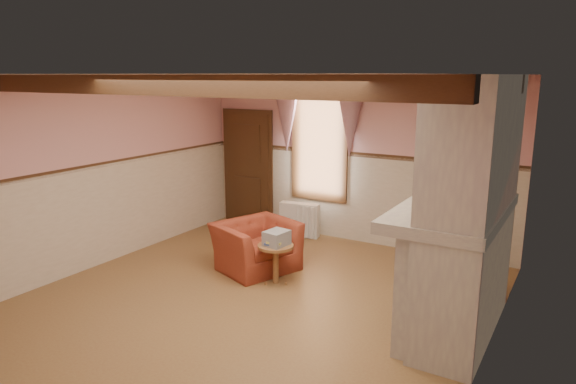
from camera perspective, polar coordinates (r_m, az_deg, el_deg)
The scene contains 26 objects.
floor at distance 6.61m, azimuth -4.12°, elevation -12.18°, with size 5.50×6.00×0.01m, color brown.
ceiling at distance 5.99m, azimuth -4.56°, elevation 12.89°, with size 5.50×6.00×0.01m, color silver.
wall_back at distance 8.72m, azimuth 7.11°, elevation 3.58°, with size 5.50×0.02×2.80m, color #CE8F90.
wall_front at distance 4.18m, azimuth -28.98°, elevation -8.29°, with size 5.50×0.02×2.80m, color #CE8F90.
wall_left at distance 8.02m, azimuth -20.61°, elevation 2.04°, with size 0.02×6.00×2.80m, color #CE8F90.
wall_right at distance 5.13m, azimuth 21.75°, elevation -3.85°, with size 0.02×6.00×2.80m, color #CE8F90.
wainscot at distance 6.33m, azimuth -4.23°, elevation -6.01°, with size 5.50×6.00×1.50m, color beige, non-canonical shape.
chair_rail at distance 6.12m, azimuth -4.34°, elevation 0.64°, with size 5.50×6.00×0.08m, color black, non-canonical shape.
firebox at distance 6.14m, azimuth 14.96°, elevation -10.03°, with size 0.20×0.95×0.90m, color black.
armchair at distance 7.55m, azimuth -3.56°, elevation -6.00°, with size 1.09×0.95×0.71m, color maroon.
side_table at distance 7.07m, azimuth -1.38°, elevation -7.99°, with size 0.49×0.49×0.55m, color brown.
book_stack at distance 6.93m, azimuth -1.27°, elevation -5.14°, with size 0.26×0.32×0.20m, color #B7AD8C.
radiator at distance 9.07m, azimuth 1.28°, elevation -3.09°, with size 0.70×0.18×0.60m, color silver.
bowl at distance 5.77m, azimuth 17.87°, elevation -1.10°, with size 0.34×0.34×0.08m, color brown.
mantel_clock at distance 6.25m, azimuth 19.00°, elevation 0.41°, with size 0.14×0.24×0.20m, color black.
oil_lamp at distance 6.20m, azimuth 18.94°, elevation 0.69°, with size 0.11×0.11×0.28m, color gold.
candle_red at distance 5.30m, azimuth 16.67°, elevation -1.80°, with size 0.06×0.06×0.16m, color #A2141E.
jar_yellow at distance 5.22m, azimuth 16.40°, elevation -2.25°, with size 0.06×0.06×0.12m, color gold.
fireplace at distance 5.75m, azimuth 19.57°, elevation -1.91°, with size 0.85×2.00×2.80m, color gray.
mantel at distance 5.80m, azimuth 17.80°, elevation -2.08°, with size 1.05×2.05×0.12m, color gray.
overmantel_mirror at distance 5.72m, azimuth 16.41°, elevation 4.07°, with size 0.06×1.44×1.04m, color silver.
door at distance 9.76m, azimuth -4.45°, elevation 2.54°, with size 1.10×0.10×2.10m, color black.
window at distance 8.92m, azimuth 3.53°, elevation 5.48°, with size 1.06×0.08×2.02m, color white.
window_drapes at distance 8.78m, azimuth 3.31°, elevation 9.30°, with size 1.30×0.14×1.40m, color gray.
ceiling_beam_front at distance 5.06m, azimuth -12.59°, elevation 11.51°, with size 5.50×0.18×0.20m, color black.
ceiling_beam_back at distance 7.00m, azimuth 1.28°, elevation 12.10°, with size 5.50×0.18×0.20m, color black.
Camera 1 is at (3.46, -4.88, 2.79)m, focal length 32.00 mm.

